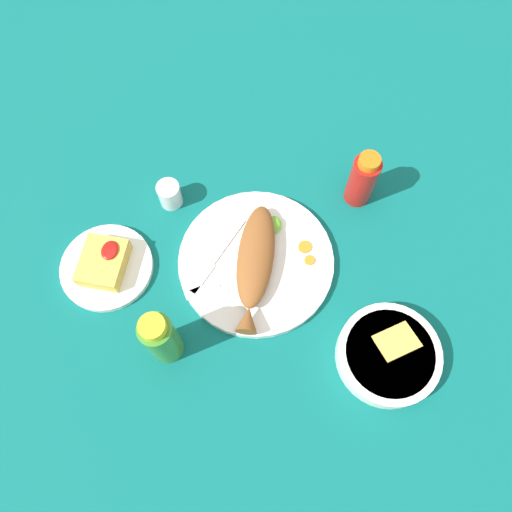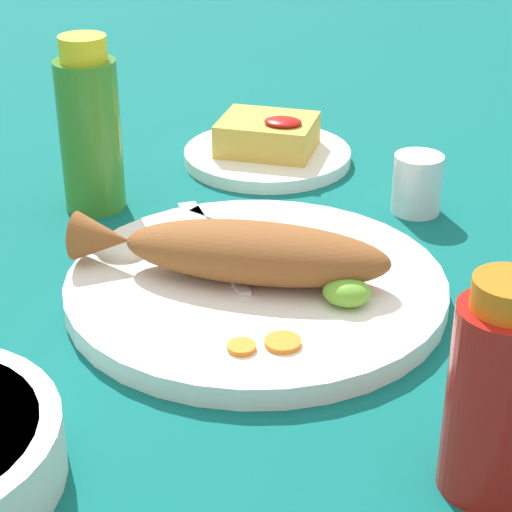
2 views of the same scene
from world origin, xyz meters
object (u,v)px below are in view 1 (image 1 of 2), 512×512
object	(u,v)px
side_plate_fries	(107,267)
fork_far	(214,260)
hot_sauce_bottle_red	(363,179)
salt_cup	(170,195)
fried_fish	(255,262)
fork_near	(223,282)
main_plate	(256,261)
guacamole_bowl	(388,355)
hot_sauce_bottle_green	(161,338)

from	to	relation	value
side_plate_fries	fork_far	bearing A→B (deg)	-76.93
hot_sauce_bottle_red	salt_cup	size ratio (longest dim) A/B	2.42
fried_fish	hot_sauce_bottle_red	distance (m)	0.28
fork_far	salt_cup	distance (m)	0.18
fried_fish	fork_near	bearing A→B (deg)	125.00
main_plate	fork_near	xyz separation A→B (m)	(-0.06, 0.06, 0.01)
main_plate	guacamole_bowl	xyz separation A→B (m)	(-0.14, -0.28, 0.01)
hot_sauce_bottle_red	guacamole_bowl	world-z (taller)	hot_sauce_bottle_red
salt_cup	fried_fish	bearing A→B (deg)	-120.66
fried_fish	hot_sauce_bottle_green	size ratio (longest dim) A/B	1.55
main_plate	hot_sauce_bottle_red	bearing A→B (deg)	-43.77
fried_fish	main_plate	bearing A→B (deg)	0.00
fork_near	hot_sauce_bottle_green	distance (m)	0.17
fork_far	guacamole_bowl	distance (m)	0.38
fork_near	guacamole_bowl	xyz separation A→B (m)	(-0.09, -0.33, 0.00)
salt_cup	side_plate_fries	bearing A→B (deg)	152.65
hot_sauce_bottle_red	fork_near	bearing A→B (deg)	136.27
hot_sauce_bottle_green	guacamole_bowl	xyz separation A→B (m)	(0.06, -0.41, -0.06)
salt_cup	guacamole_bowl	bearing A→B (deg)	-117.71
fork_near	fried_fish	bearing A→B (deg)	-175.14
guacamole_bowl	hot_sauce_bottle_red	bearing A→B (deg)	15.07
fork_near	side_plate_fries	world-z (taller)	fork_near
main_plate	fried_fish	size ratio (longest dim) A/B	1.17
main_plate	fork_near	world-z (taller)	fork_near
main_plate	fried_fish	distance (m)	0.03
fried_fish	guacamole_bowl	distance (m)	0.31
fork_near	hot_sauce_bottle_green	size ratio (longest dim) A/B	0.94
hot_sauce_bottle_green	guacamole_bowl	bearing A→B (deg)	-81.98
guacamole_bowl	main_plate	bearing A→B (deg)	62.43
side_plate_fries	fork_near	bearing A→B (deg)	-88.00
fork_far	side_plate_fries	world-z (taller)	fork_far
hot_sauce_bottle_red	main_plate	bearing A→B (deg)	136.23
fried_fish	fork_far	bearing A→B (deg)	89.00
hot_sauce_bottle_green	guacamole_bowl	world-z (taller)	hot_sauce_bottle_green
hot_sauce_bottle_red	salt_cup	bearing A→B (deg)	102.33
fork_far	hot_sauce_bottle_green	world-z (taller)	hot_sauce_bottle_green
side_plate_fries	guacamole_bowl	bearing A→B (deg)	-97.75
fork_far	hot_sauce_bottle_red	world-z (taller)	hot_sauce_bottle_red
fork_near	side_plate_fries	distance (m)	0.24
fried_fish	salt_cup	bearing A→B (deg)	55.83
fried_fish	fork_near	world-z (taller)	fried_fish
fried_fish	guacamole_bowl	size ratio (longest dim) A/B	1.40
fork_far	hot_sauce_bottle_green	distance (m)	0.20
fork_far	side_plate_fries	distance (m)	0.22
fried_fish	hot_sauce_bottle_red	xyz separation A→B (m)	(0.21, -0.18, 0.03)
fork_near	side_plate_fries	xyz separation A→B (m)	(-0.01, 0.24, -0.01)
fork_near	guacamole_bowl	size ratio (longest dim) A/B	0.84
main_plate	salt_cup	xyz separation A→B (m)	(0.11, 0.20, 0.02)
salt_cup	fork_near	bearing A→B (deg)	-138.13
main_plate	guacamole_bowl	world-z (taller)	guacamole_bowl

